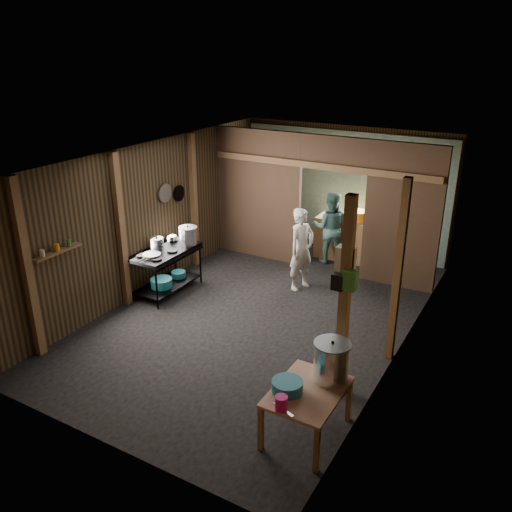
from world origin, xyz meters
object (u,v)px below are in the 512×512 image
Objects in this scene: cook at (301,249)px; stove_pot_large at (188,236)px; gas_range at (166,271)px; pink_bucket at (281,403)px; prep_table at (307,412)px; yellow_tub at (359,216)px; stock_pot at (331,362)px.

stove_pot_large is at bearing 133.46° from cook.
cook reaches higher than gas_range.
gas_range is 4.02× the size of stove_pot_large.
cook reaches higher than pink_bucket.
cook is (-1.62, 3.91, 0.07)m from pink_bucket.
pink_bucket is (-0.11, -0.43, 0.38)m from prep_table.
gas_range is at bearing 141.53° from cook.
gas_range is at bearing -110.53° from stove_pot_large.
cook is at bearing 25.60° from stove_pot_large.
pink_bucket is at bearing -139.71° from cook.
yellow_tub is 1.79m from cook.
yellow_tub is at bearing 3.73° from cook.
stove_pot_large is 3.44m from yellow_tub.
yellow_tub is (-1.29, 5.20, 0.65)m from prep_table.
stock_pot is at bearing 67.80° from prep_table.
stock_pot is at bearing 72.59° from pink_bucket.
gas_range is 0.90× the size of cook.
stove_pot_large is 0.92× the size of yellow_tub.
prep_table is 6.19× the size of pink_bucket.
gas_range is at bearing 149.88° from prep_table.
pink_bucket is at bearing -107.41° from stock_pot.
prep_table is at bearing -36.36° from stove_pot_large.
yellow_tub is 0.24× the size of cook.
stove_pot_large is (-3.54, 2.61, 0.65)m from prep_table.
cook is at bearing 116.32° from prep_table.
pink_bucket is 4.23m from cook.
yellow_tub reaches higher than gas_range.
pink_bucket is at bearing -35.66° from gas_range.
gas_range is 3.71× the size of yellow_tub.
yellow_tub is at bearing 49.02° from stove_pot_large.
cook is (1.99, 1.33, 0.35)m from gas_range.
cook is at bearing -104.12° from yellow_tub.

